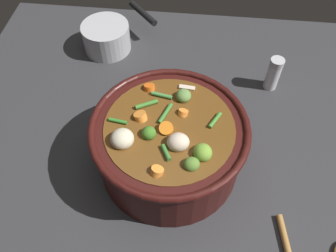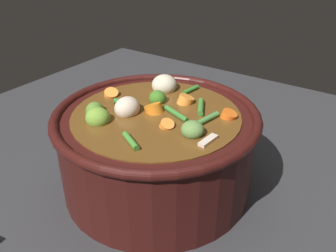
{
  "view_description": "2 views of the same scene",
  "coord_description": "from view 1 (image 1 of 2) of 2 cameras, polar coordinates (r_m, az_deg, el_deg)",
  "views": [
    {
      "loc": [
        0.04,
        -0.4,
        0.67
      ],
      "look_at": [
        -0.0,
        0.01,
        0.12
      ],
      "focal_mm": 37.03,
      "sensor_mm": 36.0,
      "label": 1
    },
    {
      "loc": [
        0.39,
        0.29,
        0.38
      ],
      "look_at": [
        -0.01,
        0.02,
        0.11
      ],
      "focal_mm": 38.64,
      "sensor_mm": 36.0,
      "label": 2
    }
  ],
  "objects": [
    {
      "name": "ground_plane",
      "position": [
        0.78,
        0.2,
        -5.95
      ],
      "size": [
        1.1,
        1.1,
        0.0
      ],
      "primitive_type": "plane",
      "color": "#2D2D30"
    },
    {
      "name": "cooking_pot",
      "position": [
        0.71,
        0.21,
        -2.98
      ],
      "size": [
        0.32,
        0.32,
        0.16
      ],
      "color": "#38110F",
      "rests_on": "ground_plane"
    },
    {
      "name": "salt_shaker",
      "position": [
        0.92,
        16.97,
        8.25
      ],
      "size": [
        0.03,
        0.03,
        0.09
      ],
      "color": "silver",
      "rests_on": "ground_plane"
    },
    {
      "name": "small_saucepan",
      "position": [
        1.02,
        -9.93,
        14.28
      ],
      "size": [
        0.2,
        0.2,
        0.08
      ],
      "color": "#ADADB2",
      "rests_on": "ground_plane"
    }
  ]
}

